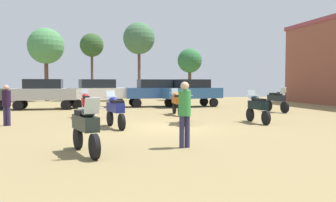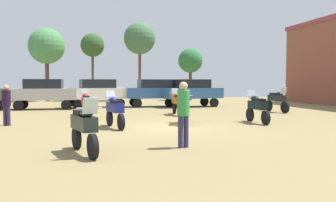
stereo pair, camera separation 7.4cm
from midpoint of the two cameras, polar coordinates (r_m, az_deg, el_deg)
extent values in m
cube|color=olive|center=(14.19, -0.21, -4.25)|extent=(44.00, 52.00, 0.02)
cylinder|color=black|center=(18.83, -13.24, -1.52)|extent=(0.18, 0.65, 0.64)
cylinder|color=black|center=(17.23, -12.85, -1.93)|extent=(0.18, 0.65, 0.64)
cube|color=red|center=(18.00, -13.08, -0.13)|extent=(0.49, 1.39, 0.36)
ellipsoid|color=red|center=(18.29, -13.16, 0.79)|extent=(0.36, 0.51, 0.24)
cube|color=black|center=(17.75, -13.03, 0.60)|extent=(0.35, 0.59, 0.12)
cube|color=silver|center=(18.63, -13.25, 1.38)|extent=(0.37, 0.19, 0.39)
cylinder|color=#B7B7BC|center=(18.53, -13.22, 1.19)|extent=(0.62, 0.10, 0.04)
cylinder|color=black|center=(16.00, 3.01, -2.26)|extent=(0.29, 0.63, 0.63)
cylinder|color=black|center=(14.45, 2.92, -2.83)|extent=(0.29, 0.63, 0.63)
cube|color=#2A2324|center=(15.18, 2.97, -0.68)|extent=(0.71, 1.37, 0.36)
ellipsoid|color=#2A2324|center=(15.47, 2.99, 0.42)|extent=(0.44, 0.55, 0.24)
cube|color=black|center=(14.94, 2.96, 0.18)|extent=(0.44, 0.62, 0.12)
cube|color=silver|center=(15.79, 3.01, 1.13)|extent=(0.39, 0.24, 0.39)
cylinder|color=#B7B7BC|center=(15.69, 3.01, 0.90)|extent=(0.61, 0.20, 0.04)
cylinder|color=black|center=(21.49, 18.54, -0.99)|extent=(0.21, 0.68, 0.67)
cylinder|color=black|center=(22.73, 16.09, -0.74)|extent=(0.21, 0.68, 0.67)
cube|color=#20262A|center=(22.08, 17.30, 0.48)|extent=(0.54, 1.36, 0.36)
ellipsoid|color=#20262A|center=(21.83, 17.79, 1.18)|extent=(0.38, 0.52, 0.24)
cube|color=black|center=(22.25, 16.95, 1.12)|extent=(0.38, 0.60, 0.12)
cube|color=silver|center=(21.56, 18.34, 1.63)|extent=(0.38, 0.20, 0.39)
cylinder|color=#B7B7BC|center=(21.64, 18.17, 1.48)|extent=(0.62, 0.12, 0.04)
cylinder|color=black|center=(20.14, 1.14, -1.16)|extent=(0.15, 0.63, 0.63)
cylinder|color=black|center=(18.53, 2.06, -1.53)|extent=(0.15, 0.63, 0.63)
cube|color=#CC6115|center=(19.30, 1.59, 0.12)|extent=(0.42, 1.41, 0.36)
ellipsoid|color=#CC6115|center=(19.60, 1.41, 0.99)|extent=(0.34, 0.49, 0.24)
cube|color=black|center=(19.05, 1.73, 0.80)|extent=(0.33, 0.57, 0.12)
cube|color=silver|center=(19.93, 1.23, 1.54)|extent=(0.37, 0.17, 0.39)
cylinder|color=#B7B7BC|center=(19.83, 1.28, 1.36)|extent=(0.62, 0.06, 0.04)
cylinder|color=black|center=(16.61, 13.27, -2.17)|extent=(0.13, 0.61, 0.61)
cylinder|color=black|center=(15.34, 15.70, -2.63)|extent=(0.13, 0.61, 0.61)
cube|color=black|center=(15.93, 14.46, -0.66)|extent=(0.39, 1.24, 0.36)
ellipsoid|color=black|center=(16.16, 14.02, 0.40)|extent=(0.33, 0.49, 0.24)
cube|color=black|center=(15.73, 14.84, 0.17)|extent=(0.31, 0.57, 0.12)
cube|color=silver|center=(16.43, 13.53, 1.07)|extent=(0.36, 0.16, 0.39)
cylinder|color=#B7B7BC|center=(16.35, 13.68, 0.85)|extent=(0.62, 0.05, 0.04)
cylinder|color=black|center=(14.73, -9.32, -2.75)|extent=(0.26, 0.64, 0.63)
cylinder|color=black|center=(13.26, -7.48, -3.38)|extent=(0.26, 0.64, 0.63)
cube|color=navy|center=(13.95, -8.46, -1.03)|extent=(0.65, 1.36, 0.36)
ellipsoid|color=navy|center=(14.22, -8.82, 0.17)|extent=(0.42, 0.54, 0.24)
cube|color=black|center=(13.71, -8.19, -0.09)|extent=(0.42, 0.61, 0.12)
cube|color=silver|center=(14.52, -9.19, 0.94)|extent=(0.39, 0.23, 0.39)
cylinder|color=#B7B7BC|center=(14.43, -9.08, 0.69)|extent=(0.61, 0.18, 0.04)
cylinder|color=black|center=(8.41, -11.87, -7.24)|extent=(0.29, 0.61, 0.60)
cylinder|color=black|center=(9.80, -14.41, -5.80)|extent=(0.29, 0.61, 0.60)
cube|color=#1F2825|center=(9.04, -13.28, -3.45)|extent=(0.71, 1.30, 0.36)
ellipsoid|color=#1F2825|center=(8.74, -12.80, -1.82)|extent=(0.45, 0.55, 0.24)
cube|color=black|center=(9.22, -13.67, -1.83)|extent=(0.45, 0.62, 0.12)
cube|color=silver|center=(8.43, -12.23, -0.76)|extent=(0.39, 0.25, 0.39)
cylinder|color=#B7B7BC|center=(8.52, -12.40, -1.13)|extent=(0.60, 0.22, 0.04)
cylinder|color=black|center=(24.86, -4.93, -0.35)|extent=(0.65, 0.26, 0.64)
cylinder|color=black|center=(26.27, -5.50, -0.17)|extent=(0.65, 0.26, 0.64)
cylinder|color=black|center=(25.55, 1.53, -0.25)|extent=(0.65, 0.26, 0.64)
cylinder|color=black|center=(26.93, 0.64, -0.08)|extent=(0.65, 0.26, 0.64)
cube|color=#305896|center=(25.83, -2.03, 1.33)|extent=(4.40, 2.06, 0.75)
cube|color=black|center=(25.82, -2.04, 2.84)|extent=(2.46, 1.73, 0.61)
cylinder|color=black|center=(26.35, -25.20, -0.44)|extent=(0.66, 0.28, 0.64)
cylinder|color=black|center=(24.27, 1.66, -0.42)|extent=(0.67, 0.34, 0.64)
cylinder|color=black|center=(25.57, 0.29, -0.24)|extent=(0.67, 0.34, 0.64)
cylinder|color=black|center=(25.64, 7.58, -0.26)|extent=(0.67, 0.34, 0.64)
cylinder|color=black|center=(26.88, 6.00, -0.10)|extent=(0.67, 0.34, 0.64)
cube|color=#2F5C92|center=(25.53, 3.95, 1.30)|extent=(4.57, 2.62, 0.75)
cube|color=black|center=(25.51, 3.95, 2.83)|extent=(2.63, 2.03, 0.61)
cylinder|color=black|center=(24.53, -14.32, -0.48)|extent=(0.67, 0.33, 0.64)
cylinder|color=black|center=(25.95, -14.73, -0.30)|extent=(0.67, 0.33, 0.64)
cylinder|color=black|center=(25.07, -7.68, -0.34)|extent=(0.67, 0.33, 0.64)
cylinder|color=black|center=(26.47, -8.44, -0.17)|extent=(0.67, 0.33, 0.64)
cube|color=silver|center=(25.43, -11.28, 1.24)|extent=(4.54, 2.51, 0.75)
cube|color=black|center=(25.42, -11.30, 2.77)|extent=(2.60, 1.96, 0.61)
cylinder|color=black|center=(24.23, -23.02, -0.67)|extent=(0.64, 0.23, 0.64)
cylinder|color=black|center=(25.64, -22.36, -0.47)|extent=(0.64, 0.23, 0.64)
cylinder|color=black|center=(23.80, -16.12, -0.61)|extent=(0.64, 0.23, 0.64)
cylinder|color=black|center=(25.23, -15.83, -0.41)|extent=(0.64, 0.23, 0.64)
cube|color=#AEACAE|center=(24.65, -19.38, 1.07)|extent=(4.33, 1.87, 0.75)
cube|color=black|center=(24.64, -19.41, 2.65)|extent=(2.39, 1.62, 0.61)
cylinder|color=#30254F|center=(15.91, -24.32, -2.21)|extent=(0.14, 0.14, 0.82)
cylinder|color=#30254F|center=(16.01, -24.83, -2.19)|extent=(0.14, 0.14, 0.82)
cylinder|color=black|center=(15.91, -24.64, 0.43)|extent=(0.44, 0.44, 0.65)
sphere|color=tan|center=(15.90, -24.67, 1.99)|extent=(0.22, 0.22, 0.22)
cylinder|color=#2B294F|center=(9.71, 3.16, -4.98)|extent=(0.14, 0.14, 0.88)
cylinder|color=#2B294F|center=(9.62, 2.27, -5.05)|extent=(0.14, 0.14, 0.88)
cylinder|color=#338B40|center=(9.59, 2.73, -0.36)|extent=(0.41, 0.41, 0.69)
sphere|color=tan|center=(9.57, 2.74, 2.43)|extent=(0.24, 0.24, 0.24)
cylinder|color=brown|center=(35.14, -18.95, 3.60)|extent=(0.37, 0.37, 4.45)
sphere|color=#47874C|center=(35.30, -19.03, 8.44)|extent=(3.37, 3.37, 3.37)
cylinder|color=brown|center=(34.55, -4.54, 4.53)|extent=(0.28, 0.28, 5.37)
sphere|color=#426C46|center=(34.81, -4.56, 10.11)|extent=(3.09, 3.09, 3.09)
cylinder|color=#4F4033|center=(35.00, -12.05, 4.05)|extent=(0.24, 0.24, 4.88)
sphere|color=#2F5226|center=(35.18, -12.10, 8.87)|extent=(2.27, 2.27, 2.27)
cylinder|color=#503D32|center=(35.34, 3.70, 2.91)|extent=(0.32, 0.32, 3.42)
sphere|color=#2F6D3A|center=(35.41, 3.72, 6.57)|extent=(2.44, 2.44, 2.44)
camera|label=1|loc=(0.04, -89.89, 0.01)|focal=37.56mm
camera|label=2|loc=(0.04, 90.11, -0.01)|focal=37.56mm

